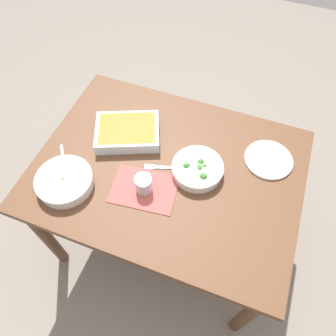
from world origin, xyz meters
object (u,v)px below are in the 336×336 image
at_px(side_plate, 268,160).
at_px(baking_dish, 127,132).
at_px(broccoli_bowl, 198,169).
at_px(spoon_by_stew, 64,164).
at_px(fork_on_table, 161,167).
at_px(drink_cup, 144,185).
at_px(stew_bowl, 64,181).

bearing_deg(side_plate, baking_dish, -171.73).
distance_m(broccoli_bowl, spoon_by_stew, 0.61).
xyz_separation_m(broccoli_bowl, fork_on_table, (-0.16, -0.03, -0.03)).
distance_m(baking_dish, spoon_by_stew, 0.33).
distance_m(broccoli_bowl, drink_cup, 0.25).
relative_size(stew_bowl, drink_cup, 2.93).
relative_size(stew_bowl, fork_on_table, 1.43).
bearing_deg(baking_dish, side_plate, 8.27).
xyz_separation_m(broccoli_bowl, spoon_by_stew, (-0.58, -0.17, -0.03)).
distance_m(baking_dish, side_plate, 0.67).
distance_m(drink_cup, spoon_by_stew, 0.40).
height_order(stew_bowl, broccoli_bowl, broccoli_bowl).
distance_m(broccoli_bowl, side_plate, 0.34).
relative_size(broccoli_bowl, fork_on_table, 1.33).
xyz_separation_m(broccoli_bowl, side_plate, (0.29, 0.18, -0.02)).
relative_size(drink_cup, fork_on_table, 0.49).
bearing_deg(baking_dish, spoon_by_stew, -129.05).
bearing_deg(baking_dish, fork_on_table, -28.28).
xyz_separation_m(side_plate, spoon_by_stew, (-0.87, -0.35, -0.00)).
xyz_separation_m(stew_bowl, baking_dish, (0.14, 0.35, 0.00)).
bearing_deg(fork_on_table, drink_cup, -101.98).
xyz_separation_m(baking_dish, side_plate, (0.67, 0.10, -0.03)).
distance_m(stew_bowl, broccoli_bowl, 0.58).
height_order(spoon_by_stew, fork_on_table, spoon_by_stew).
relative_size(drink_cup, side_plate, 0.39).
distance_m(spoon_by_stew, fork_on_table, 0.45).
distance_m(drink_cup, side_plate, 0.59).
bearing_deg(fork_on_table, side_plate, 25.32).
bearing_deg(baking_dish, stew_bowl, -112.13).
relative_size(drink_cup, spoon_by_stew, 0.56).
distance_m(stew_bowl, side_plate, 0.92).
xyz_separation_m(baking_dish, fork_on_table, (0.22, -0.12, -0.03)).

